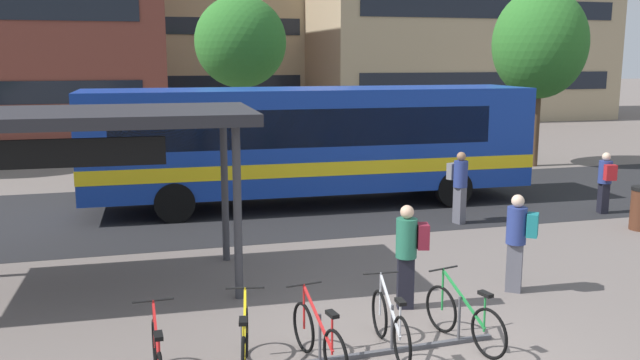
{
  "coord_description": "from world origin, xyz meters",
  "views": [
    {
      "loc": [
        -3.68,
        -7.59,
        4.03
      ],
      "look_at": [
        -0.31,
        4.67,
        1.69
      ],
      "focal_mm": 37.58,
      "sensor_mm": 36.0,
      "label": 1
    }
  ],
  "objects_px": {
    "parked_bicycle_silver_3": "(390,325)",
    "commuter_maroon_pack_2": "(408,249)",
    "transit_shelter": "(42,123)",
    "parked_bicycle_green_4": "(464,319)",
    "street_tree_2": "(540,44)",
    "parked_bicycle_yellow_1": "(245,345)",
    "commuter_teal_pack_3": "(518,236)",
    "parked_bicycle_red_2": "(319,339)",
    "commuter_red_pack_0": "(605,179)",
    "street_tree_1": "(241,42)",
    "commuter_grey_pack_1": "(459,182)",
    "city_bus": "(313,141)"
  },
  "relations": [
    {
      "from": "parked_bicycle_silver_3",
      "to": "commuter_maroon_pack_2",
      "type": "distance_m",
      "value": 1.82
    },
    {
      "from": "transit_shelter",
      "to": "parked_bicycle_green_4",
      "type": "bearing_deg",
      "value": -31.5
    },
    {
      "from": "street_tree_2",
      "to": "commuter_maroon_pack_2",
      "type": "bearing_deg",
      "value": -129.86
    },
    {
      "from": "parked_bicycle_yellow_1",
      "to": "commuter_teal_pack_3",
      "type": "height_order",
      "value": "commuter_teal_pack_3"
    },
    {
      "from": "commuter_teal_pack_3",
      "to": "parked_bicycle_red_2",
      "type": "bearing_deg",
      "value": 61.75
    },
    {
      "from": "parked_bicycle_silver_3",
      "to": "commuter_red_pack_0",
      "type": "xyz_separation_m",
      "value": [
        8.41,
        6.33,
        0.54
      ]
    },
    {
      "from": "parked_bicycle_yellow_1",
      "to": "transit_shelter",
      "type": "xyz_separation_m",
      "value": [
        -2.73,
        3.93,
        2.56
      ]
    },
    {
      "from": "street_tree_1",
      "to": "commuter_teal_pack_3",
      "type": "bearing_deg",
      "value": -81.12
    },
    {
      "from": "commuter_grey_pack_1",
      "to": "street_tree_2",
      "type": "height_order",
      "value": "street_tree_2"
    },
    {
      "from": "parked_bicycle_silver_3",
      "to": "commuter_grey_pack_1",
      "type": "height_order",
      "value": "commuter_grey_pack_1"
    },
    {
      "from": "city_bus",
      "to": "parked_bicycle_green_4",
      "type": "xyz_separation_m",
      "value": [
        -0.28,
        -9.44,
        -1.39
      ]
    },
    {
      "from": "parked_bicycle_yellow_1",
      "to": "street_tree_2",
      "type": "xyz_separation_m",
      "value": [
        13.09,
        13.78,
        4.11
      ]
    },
    {
      "from": "commuter_red_pack_0",
      "to": "commuter_maroon_pack_2",
      "type": "xyz_separation_m",
      "value": [
        -7.54,
        -4.86,
        0.06
      ]
    },
    {
      "from": "commuter_red_pack_0",
      "to": "commuter_teal_pack_3",
      "type": "xyz_separation_m",
      "value": [
        -5.42,
        -4.64,
        0.07
      ]
    },
    {
      "from": "street_tree_1",
      "to": "transit_shelter",
      "type": "bearing_deg",
      "value": -112.29
    },
    {
      "from": "commuter_maroon_pack_2",
      "to": "parked_bicycle_green_4",
      "type": "bearing_deg",
      "value": 112.92
    },
    {
      "from": "parked_bicycle_green_4",
      "to": "street_tree_2",
      "type": "relative_size",
      "value": 0.26
    },
    {
      "from": "commuter_maroon_pack_2",
      "to": "street_tree_1",
      "type": "xyz_separation_m",
      "value": [
        -0.26,
        15.48,
        3.57
      ]
    },
    {
      "from": "city_bus",
      "to": "commuter_maroon_pack_2",
      "type": "relative_size",
      "value": 7.05
    },
    {
      "from": "street_tree_2",
      "to": "transit_shelter",
      "type": "bearing_deg",
      "value": -148.11
    },
    {
      "from": "parked_bicycle_yellow_1",
      "to": "parked_bicycle_green_4",
      "type": "height_order",
      "value": "same"
    },
    {
      "from": "parked_bicycle_red_2",
      "to": "commuter_teal_pack_3",
      "type": "height_order",
      "value": "commuter_teal_pack_3"
    },
    {
      "from": "parked_bicycle_red_2",
      "to": "commuter_red_pack_0",
      "type": "bearing_deg",
      "value": -64.52
    },
    {
      "from": "transit_shelter",
      "to": "commuter_grey_pack_1",
      "type": "bearing_deg",
      "value": 17.82
    },
    {
      "from": "commuter_maroon_pack_2",
      "to": "commuter_teal_pack_3",
      "type": "relative_size",
      "value": 0.99
    },
    {
      "from": "parked_bicycle_red_2",
      "to": "commuter_grey_pack_1",
      "type": "relative_size",
      "value": 0.96
    },
    {
      "from": "parked_bicycle_green_4",
      "to": "commuter_grey_pack_1",
      "type": "xyz_separation_m",
      "value": [
        3.18,
        6.45,
        0.64
      ]
    },
    {
      "from": "transit_shelter",
      "to": "commuter_red_pack_0",
      "type": "distance_m",
      "value": 13.57
    },
    {
      "from": "parked_bicycle_red_2",
      "to": "commuter_teal_pack_3",
      "type": "bearing_deg",
      "value": -74.3
    },
    {
      "from": "street_tree_2",
      "to": "commuter_red_pack_0",
      "type": "bearing_deg",
      "value": -109.81
    },
    {
      "from": "transit_shelter",
      "to": "commuter_grey_pack_1",
      "type": "height_order",
      "value": "transit_shelter"
    },
    {
      "from": "commuter_maroon_pack_2",
      "to": "street_tree_2",
      "type": "relative_size",
      "value": 0.26
    },
    {
      "from": "commuter_maroon_pack_2",
      "to": "parked_bicycle_red_2",
      "type": "bearing_deg",
      "value": 54.83
    },
    {
      "from": "parked_bicycle_silver_3",
      "to": "commuter_teal_pack_3",
      "type": "height_order",
      "value": "commuter_teal_pack_3"
    },
    {
      "from": "street_tree_1",
      "to": "street_tree_2",
      "type": "bearing_deg",
      "value": -17.43
    },
    {
      "from": "parked_bicycle_green_4",
      "to": "commuter_red_pack_0",
      "type": "relative_size",
      "value": 1.05
    },
    {
      "from": "transit_shelter",
      "to": "commuter_maroon_pack_2",
      "type": "bearing_deg",
      "value": -20.71
    },
    {
      "from": "parked_bicycle_red_2",
      "to": "commuter_teal_pack_3",
      "type": "relative_size",
      "value": 0.99
    },
    {
      "from": "parked_bicycle_silver_3",
      "to": "street_tree_1",
      "type": "distance_m",
      "value": 17.47
    },
    {
      "from": "city_bus",
      "to": "parked_bicycle_green_4",
      "type": "distance_m",
      "value": 9.54
    },
    {
      "from": "city_bus",
      "to": "parked_bicycle_red_2",
      "type": "bearing_deg",
      "value": -102.77
    },
    {
      "from": "parked_bicycle_green_4",
      "to": "commuter_teal_pack_3",
      "type": "height_order",
      "value": "commuter_teal_pack_3"
    },
    {
      "from": "commuter_red_pack_0",
      "to": "street_tree_2",
      "type": "relative_size",
      "value": 0.25
    },
    {
      "from": "city_bus",
      "to": "parked_bicycle_yellow_1",
      "type": "height_order",
      "value": "city_bus"
    },
    {
      "from": "parked_bicycle_silver_3",
      "to": "street_tree_1",
      "type": "height_order",
      "value": "street_tree_1"
    },
    {
      "from": "parked_bicycle_red_2",
      "to": "commuter_maroon_pack_2",
      "type": "xyz_separation_m",
      "value": [
        1.94,
        1.65,
        0.6
      ]
    },
    {
      "from": "transit_shelter",
      "to": "parked_bicycle_yellow_1",
      "type": "bearing_deg",
      "value": -53.29
    },
    {
      "from": "transit_shelter",
      "to": "commuter_grey_pack_1",
      "type": "relative_size",
      "value": 4.01
    },
    {
      "from": "transit_shelter",
      "to": "commuter_teal_pack_3",
      "type": "bearing_deg",
      "value": -13.47
    },
    {
      "from": "commuter_maroon_pack_2",
      "to": "commuter_teal_pack_3",
      "type": "height_order",
      "value": "commuter_teal_pack_3"
    }
  ]
}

